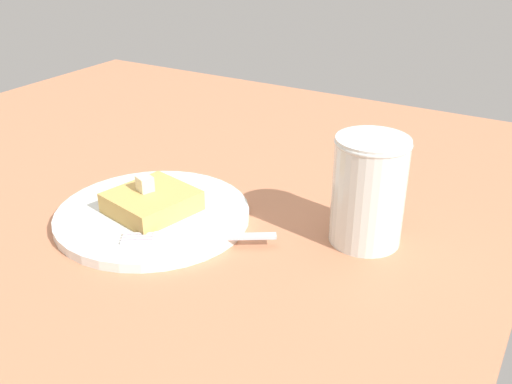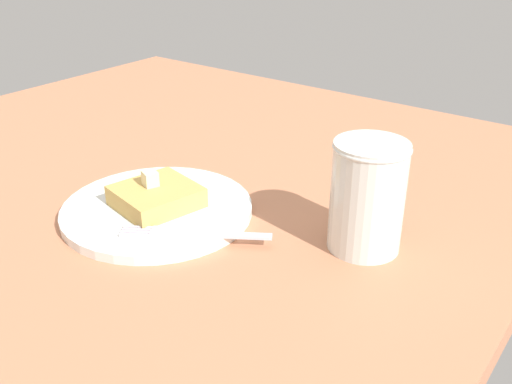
{
  "view_description": "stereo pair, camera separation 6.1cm",
  "coord_description": "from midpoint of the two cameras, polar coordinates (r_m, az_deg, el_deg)",
  "views": [
    {
      "loc": [
        51.17,
        48.89,
        34.71
      ],
      "look_at": [
        3.76,
        21.01,
        7.43
      ],
      "focal_mm": 40.0,
      "sensor_mm": 36.0,
      "label": 1
    },
    {
      "loc": [
        47.78,
        53.99,
        34.71
      ],
      "look_at": [
        3.76,
        21.01,
        7.43
      ],
      "focal_mm": 40.0,
      "sensor_mm": 36.0,
      "label": 2
    }
  ],
  "objects": [
    {
      "name": "butter_pat_primary",
      "position": [
        0.66,
        -13.7,
        0.76
      ],
      "size": [
        2.08,
        2.18,
        1.72
      ],
      "primitive_type": "cube",
      "rotation": [
        0.0,
        0.0,
        1.19
      ],
      "color": "beige",
      "rests_on": "toast_slice_center"
    },
    {
      "name": "plate",
      "position": [
        0.67,
        -12.89,
        -2.25
      ],
      "size": [
        22.01,
        22.01,
        1.09
      ],
      "color": "silver",
      "rests_on": "table_surface"
    },
    {
      "name": "fork",
      "position": [
        0.6,
        -9.6,
        -4.59
      ],
      "size": [
        9.83,
        14.25,
        0.36
      ],
      "color": "silver",
      "rests_on": "plate"
    },
    {
      "name": "table_surface",
      "position": [
        0.79,
        -14.17,
        0.54
      ],
      "size": [
        96.47,
        96.47,
        2.93
      ],
      "primitive_type": "cube",
      "color": "#BC7653",
      "rests_on": "ground"
    },
    {
      "name": "toast_slice_center",
      "position": [
        0.66,
        -13.03,
        -1.01
      ],
      "size": [
        10.25,
        9.98,
        2.29
      ],
      "primitive_type": "cube",
      "rotation": [
        0.0,
        0.0,
        -0.22
      ],
      "color": "tan",
      "rests_on": "plate"
    },
    {
      "name": "syrup_jar",
      "position": [
        0.6,
        8.42,
        -0.16
      ],
      "size": [
        7.74,
        7.74,
        11.64
      ],
      "color": "#39170A",
      "rests_on": "table_surface"
    }
  ]
}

